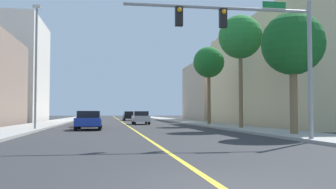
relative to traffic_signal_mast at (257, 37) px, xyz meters
name	(u,v)px	position (x,y,z in m)	size (l,w,h in m)	color
ground	(123,123)	(-4.53, 32.67, -4.66)	(192.00, 192.00, 0.00)	#2D2D30
sidewalk_left	(54,122)	(-12.98, 32.67, -4.59)	(3.58, 168.00, 0.15)	#9E9B93
sidewalk_right	(188,122)	(3.92, 32.67, -4.59)	(3.58, 168.00, 0.15)	#9E9B93
lane_marking_center	(123,123)	(-4.53, 32.67, -4.66)	(0.16, 144.00, 0.01)	yellow
building_right_near	(313,74)	(13.90, 19.44, 0.50)	(14.33, 24.51, 10.33)	beige
building_right_far	(227,92)	(12.48, 42.89, -0.13)	(11.48, 15.57, 9.07)	tan
traffic_signal_mast	(257,37)	(0.00, 0.00, 0.00)	(8.54, 0.36, 6.28)	gray
street_lamp	(36,60)	(-11.69, 12.88, 0.44)	(0.56, 0.28, 9.05)	gray
palm_near	(293,44)	(3.70, 3.84, 0.46)	(3.52, 3.52, 6.79)	brown
palm_mid	(240,38)	(3.61, 12.04, 2.44)	(3.37, 3.37, 8.70)	brown
palm_far	(209,63)	(3.31, 20.22, 1.52)	(3.03, 3.03, 7.61)	brown
car_black	(129,116)	(-3.12, 44.20, -3.91)	(1.80, 4.21, 1.45)	black
car_blue	(89,120)	(-7.90, 13.76, -3.92)	(1.93, 4.49, 1.42)	#1E389E
car_silver	(141,118)	(-2.90, 25.69, -3.92)	(1.75, 4.12, 1.43)	#BCBCC1
car_red	(89,118)	(-8.17, 20.56, -3.90)	(2.07, 4.66, 1.45)	red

